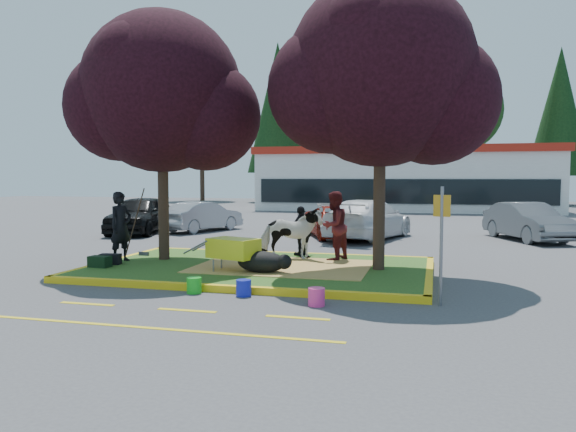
% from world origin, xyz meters
% --- Properties ---
extents(ground, '(90.00, 90.00, 0.00)m').
position_xyz_m(ground, '(0.00, 0.00, 0.00)').
color(ground, '#424244').
rests_on(ground, ground).
extents(median_island, '(8.00, 5.00, 0.15)m').
position_xyz_m(median_island, '(0.00, 0.00, 0.07)').
color(median_island, '#29541A').
rests_on(median_island, ground).
extents(curb_near, '(8.30, 0.16, 0.15)m').
position_xyz_m(curb_near, '(0.00, -2.58, 0.07)').
color(curb_near, yellow).
rests_on(curb_near, ground).
extents(curb_far, '(8.30, 0.16, 0.15)m').
position_xyz_m(curb_far, '(0.00, 2.58, 0.07)').
color(curb_far, yellow).
rests_on(curb_far, ground).
extents(curb_left, '(0.16, 5.30, 0.15)m').
position_xyz_m(curb_left, '(-4.08, 0.00, 0.07)').
color(curb_left, yellow).
rests_on(curb_left, ground).
extents(curb_right, '(0.16, 5.30, 0.15)m').
position_xyz_m(curb_right, '(4.08, 0.00, 0.07)').
color(curb_right, yellow).
rests_on(curb_right, ground).
extents(straw_bedding, '(4.20, 3.00, 0.01)m').
position_xyz_m(straw_bedding, '(0.60, 0.00, 0.15)').
color(straw_bedding, tan).
rests_on(straw_bedding, median_island).
extents(tree_purple_left, '(5.06, 4.20, 6.51)m').
position_xyz_m(tree_purple_left, '(-2.78, 0.38, 4.36)').
color(tree_purple_left, black).
rests_on(tree_purple_left, median_island).
extents(tree_purple_right, '(5.30, 4.40, 6.82)m').
position_xyz_m(tree_purple_right, '(2.92, 0.18, 4.56)').
color(tree_purple_right, black).
rests_on(tree_purple_right, median_island).
extents(fire_lane_stripe_a, '(1.10, 0.12, 0.01)m').
position_xyz_m(fire_lane_stripe_a, '(-2.00, -4.20, 0.00)').
color(fire_lane_stripe_a, yellow).
rests_on(fire_lane_stripe_a, ground).
extents(fire_lane_stripe_b, '(1.10, 0.12, 0.01)m').
position_xyz_m(fire_lane_stripe_b, '(0.00, -4.20, 0.00)').
color(fire_lane_stripe_b, yellow).
rests_on(fire_lane_stripe_b, ground).
extents(fire_lane_stripe_c, '(1.10, 0.12, 0.01)m').
position_xyz_m(fire_lane_stripe_c, '(2.00, -4.20, 0.00)').
color(fire_lane_stripe_c, yellow).
rests_on(fire_lane_stripe_c, ground).
extents(fire_lane_long, '(6.00, 0.10, 0.01)m').
position_xyz_m(fire_lane_long, '(0.00, -5.40, 0.00)').
color(fire_lane_long, yellow).
rests_on(fire_lane_long, ground).
extents(retail_building, '(20.40, 8.40, 4.40)m').
position_xyz_m(retail_building, '(2.00, 27.98, 2.25)').
color(retail_building, silver).
rests_on(retail_building, ground).
extents(treeline, '(46.58, 7.80, 14.63)m').
position_xyz_m(treeline, '(1.23, 37.61, 7.73)').
color(treeline, black).
rests_on(treeline, ground).
extents(cow, '(1.76, 1.20, 1.37)m').
position_xyz_m(cow, '(0.50, 1.19, 0.83)').
color(cow, white).
rests_on(cow, median_island).
extents(calf, '(1.23, 0.81, 0.49)m').
position_xyz_m(calf, '(0.35, -0.95, 0.40)').
color(calf, black).
rests_on(calf, median_island).
extents(handler, '(0.62, 0.76, 1.81)m').
position_xyz_m(handler, '(-3.70, -0.23, 1.06)').
color(handler, black).
rests_on(handler, median_island).
extents(visitor_a, '(0.99, 1.09, 1.81)m').
position_xyz_m(visitor_a, '(1.61, 1.41, 1.06)').
color(visitor_a, '#4F1619').
rests_on(visitor_a, median_island).
extents(visitor_b, '(0.69, 0.87, 1.38)m').
position_xyz_m(visitor_b, '(0.58, 2.04, 0.84)').
color(visitor_b, black).
rests_on(visitor_b, median_island).
extents(wheelbarrow, '(2.03, 1.01, 0.77)m').
position_xyz_m(wheelbarrow, '(-0.31, -0.97, 0.68)').
color(wheelbarrow, black).
rests_on(wheelbarrow, median_island).
extents(gear_bag_dark, '(0.56, 0.37, 0.26)m').
position_xyz_m(gear_bag_dark, '(-3.70, -0.76, 0.28)').
color(gear_bag_dark, black).
rests_on(gear_bag_dark, median_island).
extents(gear_bag_green, '(0.52, 0.34, 0.27)m').
position_xyz_m(gear_bag_green, '(-3.70, -1.21, 0.28)').
color(gear_bag_green, black).
rests_on(gear_bag_green, median_island).
extents(sign_post, '(0.30, 0.10, 2.17)m').
position_xyz_m(sign_post, '(4.30, -2.70, 1.32)').
color(sign_post, slate).
rests_on(sign_post, ground).
extents(bucket_green, '(0.39, 0.39, 0.32)m').
position_xyz_m(bucket_green, '(-0.49, -2.80, 0.16)').
color(bucket_green, green).
rests_on(bucket_green, ground).
extents(bucket_pink, '(0.37, 0.37, 0.33)m').
position_xyz_m(bucket_pink, '(2.12, -3.26, 0.16)').
color(bucket_pink, '#FB378D').
rests_on(bucket_pink, ground).
extents(bucket_blue, '(0.36, 0.36, 0.32)m').
position_xyz_m(bucket_blue, '(0.56, -2.80, 0.16)').
color(bucket_blue, '#1720BA').
rests_on(bucket_blue, ground).
extents(car_black, '(2.71, 4.87, 1.57)m').
position_xyz_m(car_black, '(-7.70, 7.78, 0.78)').
color(car_black, black).
rests_on(car_black, ground).
extents(car_silver, '(2.63, 4.10, 1.27)m').
position_xyz_m(car_silver, '(-5.54, 9.28, 0.64)').
color(car_silver, '#919398').
rests_on(car_silver, ground).
extents(car_red, '(3.62, 4.83, 1.22)m').
position_xyz_m(car_red, '(0.52, 8.28, 0.61)').
color(car_red, maroon).
rests_on(car_red, ground).
extents(car_white, '(3.30, 5.51, 1.49)m').
position_xyz_m(car_white, '(1.73, 8.03, 0.75)').
color(car_white, silver).
rests_on(car_white, ground).
extents(car_grey, '(2.94, 4.48, 1.40)m').
position_xyz_m(car_grey, '(7.48, 9.06, 0.70)').
color(car_grey, slate).
rests_on(car_grey, ground).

